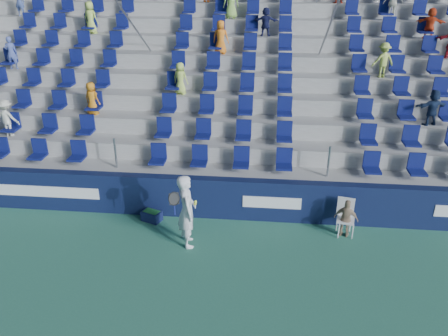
{
  "coord_description": "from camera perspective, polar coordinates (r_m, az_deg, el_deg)",
  "views": [
    {
      "loc": [
        1.23,
        -7.51,
        6.55
      ],
      "look_at": [
        0.2,
        2.8,
        1.7
      ],
      "focal_mm": 35.0,
      "sensor_mm": 36.0,
      "label": 1
    }
  ],
  "objects": [
    {
      "name": "ground",
      "position": [
        10.04,
        -2.82,
        -15.67
      ],
      "size": [
        70.0,
        70.0,
        0.0
      ],
      "primitive_type": "plane",
      "color": "#32745B",
      "rests_on": "ground"
    },
    {
      "name": "sponsor_wall",
      "position": [
        12.27,
        -0.76,
        -3.93
      ],
      "size": [
        24.0,
        0.32,
        1.2
      ],
      "color": "#10193D",
      "rests_on": "ground"
    },
    {
      "name": "grandstand",
      "position": [
        16.4,
        1.22,
        9.48
      ],
      "size": [
        24.0,
        8.17,
        6.63
      ],
      "color": "#A8A8A2",
      "rests_on": "ground"
    },
    {
      "name": "tennis_player",
      "position": [
        10.95,
        -4.88,
        -5.6
      ],
      "size": [
        0.73,
        0.82,
        1.95
      ],
      "color": "silver",
      "rests_on": "ground"
    },
    {
      "name": "line_judge_chair",
      "position": [
        12.0,
        15.59,
        -5.81
      ],
      "size": [
        0.53,
        0.54,
        1.01
      ],
      "color": "white",
      "rests_on": "ground"
    },
    {
      "name": "line_judge",
      "position": [
        11.89,
        15.67,
        -6.38
      ],
      "size": [
        0.67,
        0.45,
        1.06
      ],
      "primitive_type": "imported",
      "rotation": [
        0.0,
        0.0,
        2.81
      ],
      "color": "tan",
      "rests_on": "ground"
    },
    {
      "name": "ball_bin",
      "position": [
        12.47,
        -9.42,
        -6.12
      ],
      "size": [
        0.62,
        0.52,
        0.3
      ],
      "color": "#10163D",
      "rests_on": "ground"
    }
  ]
}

